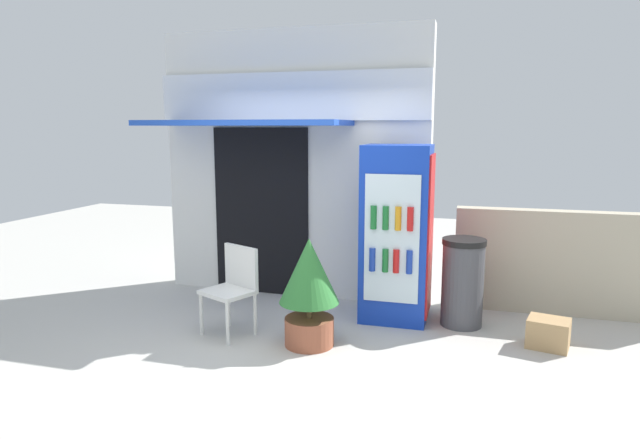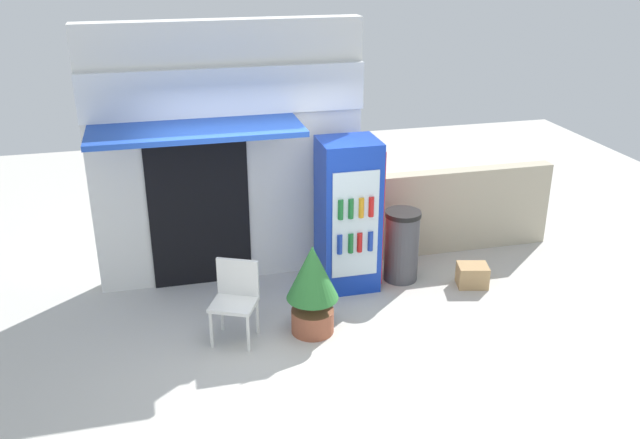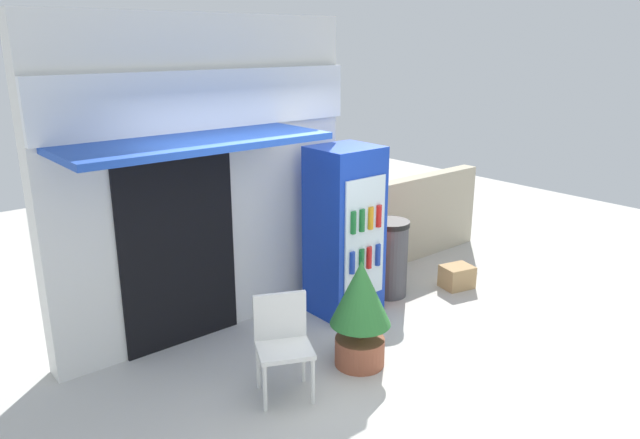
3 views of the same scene
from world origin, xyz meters
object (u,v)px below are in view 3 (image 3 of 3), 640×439
at_px(plastic_chair, 282,337).
at_px(cardboard_box, 457,277).
at_px(drink_cooler, 345,231).
at_px(trash_bin, 389,258).
at_px(potted_plant_near_shop, 361,307).

distance_m(plastic_chair, cardboard_box, 3.07).
bearing_deg(drink_cooler, trash_bin, -1.49).
bearing_deg(drink_cooler, potted_plant_near_shop, -125.18).
bearing_deg(cardboard_box, plastic_chair, -171.39).
distance_m(drink_cooler, cardboard_box, 1.75).
xyz_separation_m(trash_bin, cardboard_box, (0.81, -0.39, -0.33)).
relative_size(plastic_chair, trash_bin, 0.95).
bearing_deg(plastic_chair, cardboard_box, 8.61).
relative_size(potted_plant_near_shop, trash_bin, 1.12).
height_order(drink_cooler, plastic_chair, drink_cooler).
bearing_deg(drink_cooler, plastic_chair, -150.06).
distance_m(potted_plant_near_shop, trash_bin, 1.68).
bearing_deg(trash_bin, cardboard_box, -25.87).
xyz_separation_m(drink_cooler, potted_plant_near_shop, (-0.68, -0.97, -0.35)).
xyz_separation_m(plastic_chair, potted_plant_near_shop, (0.82, -0.10, 0.08)).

